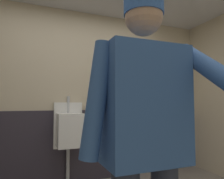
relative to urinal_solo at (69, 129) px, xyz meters
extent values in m
cube|color=beige|center=(0.15, 0.22, 0.49)|extent=(4.87, 0.12, 2.54)
cube|color=#2D2833|center=(0.15, 0.14, -0.26)|extent=(4.27, 0.03, 1.04)
cube|color=white|center=(0.00, 0.13, 0.05)|extent=(0.40, 0.05, 0.65)
cube|color=white|center=(0.00, -0.04, 0.00)|extent=(0.34, 0.30, 0.45)
cylinder|color=#B7BABF|center=(0.00, 0.12, 0.34)|extent=(0.04, 0.04, 0.24)
cylinder|color=#B7BABF|center=(0.00, 0.09, -0.50)|extent=(0.05, 0.05, 0.55)
cube|color=#335999|center=(0.03, -1.99, 0.36)|extent=(0.42, 0.24, 0.59)
cylinder|color=#335999|center=(-0.22, -1.99, 0.38)|extent=(0.17, 0.09, 0.56)
cylinder|color=#335999|center=(0.29, -2.21, 0.50)|extent=(0.09, 0.50, 0.39)
sphere|color=tan|center=(0.03, -1.99, 0.82)|extent=(0.20, 0.20, 0.20)
cylinder|color=#335999|center=(0.03, -1.99, 0.87)|extent=(0.21, 0.21, 0.09)
camera|label=1|loc=(-0.51, -2.92, 0.37)|focal=33.38mm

